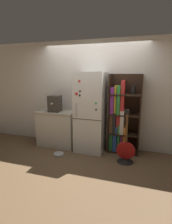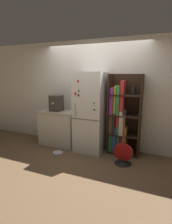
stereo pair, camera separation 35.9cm
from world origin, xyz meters
name	(u,v)px [view 2 (the right image)]	position (x,y,z in m)	size (l,w,h in m)	color
ground_plane	(88,152)	(0.00, 0.00, 0.00)	(16.00, 16.00, 0.00)	brown
wall_back	(95,95)	(0.00, 0.47, 1.30)	(8.00, 0.05, 2.60)	silver
refrigerator	(90,112)	(0.00, 0.14, 0.93)	(0.66, 0.65, 1.86)	white
bookshelf	(121,119)	(0.69, 0.29, 0.80)	(0.71, 0.37, 1.81)	black
kitchen_counter	(59,127)	(-0.88, 0.17, 0.45)	(0.97, 0.57, 0.90)	beige
espresso_machine	(56,103)	(-0.91, 0.13, 1.09)	(0.28, 0.32, 0.39)	#38332D
guitar	(123,156)	(0.87, -0.23, 0.17)	(0.39, 0.35, 1.15)	black
pet_bowl	(58,153)	(-0.60, -0.38, 0.03)	(0.23, 0.23, 0.04)	#B7B7BC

